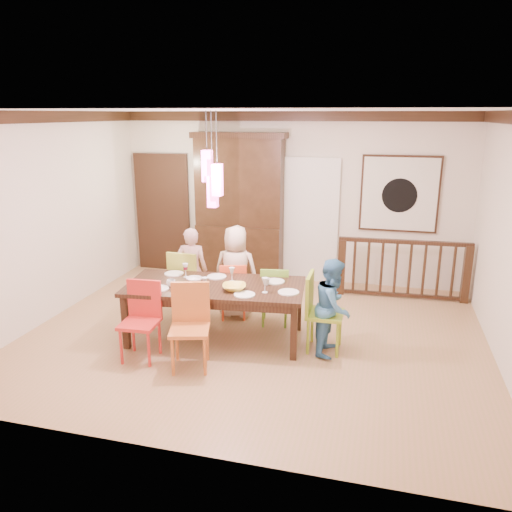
% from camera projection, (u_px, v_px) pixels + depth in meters
% --- Properties ---
extents(floor, '(6.00, 6.00, 0.00)m').
position_uv_depth(floor, '(254.00, 335.00, 6.70)').
color(floor, '#A4824F').
rests_on(floor, ground).
extents(ceiling, '(6.00, 6.00, 0.00)m').
position_uv_depth(ceiling, '(254.00, 110.00, 5.90)').
color(ceiling, white).
rests_on(ceiling, wall_back).
extents(wall_back, '(6.00, 0.00, 6.00)m').
position_uv_depth(wall_back, '(291.00, 198.00, 8.63)').
color(wall_back, beige).
rests_on(wall_back, floor).
extents(wall_left, '(0.00, 5.00, 5.00)m').
position_uv_depth(wall_left, '(49.00, 218.00, 7.03)').
color(wall_left, beige).
rests_on(wall_left, floor).
extents(crown_molding, '(6.00, 5.00, 0.16)m').
position_uv_depth(crown_molding, '(254.00, 117.00, 5.93)').
color(crown_molding, black).
rests_on(crown_molding, wall_back).
extents(panel_door, '(1.04, 0.07, 2.24)m').
position_uv_depth(panel_door, '(163.00, 215.00, 9.27)').
color(panel_door, black).
rests_on(panel_door, wall_back).
extents(white_doorway, '(0.97, 0.05, 2.22)m').
position_uv_depth(white_doorway, '(310.00, 222.00, 8.62)').
color(white_doorway, silver).
rests_on(white_doorway, wall_back).
extents(painting, '(1.25, 0.06, 1.25)m').
position_uv_depth(painting, '(399.00, 194.00, 8.12)').
color(painting, black).
rests_on(painting, wall_back).
extents(pendant_cluster, '(0.27, 0.21, 1.14)m').
position_uv_depth(pendant_cluster, '(212.00, 179.00, 6.02)').
color(pendant_cluster, '#F148A6').
rests_on(pendant_cluster, ceiling).
extents(dining_table, '(2.36, 1.27, 0.75)m').
position_uv_depth(dining_table, '(215.00, 290.00, 6.41)').
color(dining_table, black).
rests_on(dining_table, floor).
extents(chair_far_left, '(0.46, 0.46, 0.98)m').
position_uv_depth(chair_far_left, '(188.00, 278.00, 7.26)').
color(chair_far_left, '#ACBC3B').
rests_on(chair_far_left, floor).
extents(chair_far_mid, '(0.48, 0.48, 0.84)m').
position_uv_depth(chair_far_mid, '(233.00, 286.00, 7.17)').
color(chair_far_mid, '#E64B23').
rests_on(chair_far_mid, floor).
extents(chair_far_right, '(0.44, 0.44, 0.85)m').
position_uv_depth(chair_far_right, '(275.00, 291.00, 6.94)').
color(chair_far_right, '#689E2C').
rests_on(chair_far_right, floor).
extents(chair_near_left, '(0.46, 0.46, 0.94)m').
position_uv_depth(chair_near_left, '(139.00, 317.00, 5.91)').
color(chair_near_left, red).
rests_on(chair_near_left, floor).
extents(chair_near_mid, '(0.55, 0.55, 0.99)m').
position_uv_depth(chair_near_mid, '(189.00, 323.00, 5.69)').
color(chair_near_mid, '#BD6028').
rests_on(chair_near_mid, floor).
extents(chair_end_right, '(0.44, 0.44, 0.98)m').
position_uv_depth(chair_end_right, '(325.00, 308.00, 6.14)').
color(chair_end_right, '#8CAA24').
rests_on(chair_end_right, floor).
extents(china_hutch, '(1.62, 0.46, 2.56)m').
position_uv_depth(china_hutch, '(240.00, 208.00, 8.70)').
color(china_hutch, black).
rests_on(china_hutch, floor).
extents(balustrade, '(2.04, 0.18, 0.96)m').
position_uv_depth(balustrade, '(403.00, 268.00, 7.91)').
color(balustrade, black).
rests_on(balustrade, floor).
extents(person_far_left, '(0.52, 0.39, 1.28)m').
position_uv_depth(person_far_left, '(192.00, 270.00, 7.34)').
color(person_far_left, beige).
rests_on(person_far_left, floor).
extents(person_far_mid, '(0.67, 0.45, 1.35)m').
position_uv_depth(person_far_mid, '(236.00, 272.00, 7.17)').
color(person_far_mid, beige).
rests_on(person_far_mid, floor).
extents(person_end_right, '(0.52, 0.63, 1.20)m').
position_uv_depth(person_end_right, '(333.00, 307.00, 6.06)').
color(person_end_right, teal).
rests_on(person_end_right, floor).
extents(serving_bowl, '(0.37, 0.37, 0.07)m').
position_uv_depth(serving_bowl, '(234.00, 287.00, 6.19)').
color(serving_bowl, gold).
rests_on(serving_bowl, dining_table).
extents(small_bowl, '(0.27, 0.27, 0.06)m').
position_uv_depth(small_bowl, '(194.00, 280.00, 6.47)').
color(small_bowl, white).
rests_on(small_bowl, dining_table).
extents(cup_left, '(0.13, 0.13, 0.09)m').
position_uv_depth(cup_left, '(171.00, 283.00, 6.32)').
color(cup_left, silver).
rests_on(cup_left, dining_table).
extents(cup_right, '(0.10, 0.10, 0.09)m').
position_uv_depth(cup_right, '(266.00, 282.00, 6.37)').
color(cup_right, silver).
rests_on(cup_right, dining_table).
extents(plate_far_left, '(0.26, 0.26, 0.01)m').
position_uv_depth(plate_far_left, '(174.00, 274.00, 6.81)').
color(plate_far_left, white).
rests_on(plate_far_left, dining_table).
extents(plate_far_mid, '(0.26, 0.26, 0.01)m').
position_uv_depth(plate_far_mid, '(217.00, 277.00, 6.68)').
color(plate_far_mid, white).
rests_on(plate_far_mid, dining_table).
extents(plate_far_right, '(0.26, 0.26, 0.01)m').
position_uv_depth(plate_far_right, '(275.00, 281.00, 6.49)').
color(plate_far_right, white).
rests_on(plate_far_right, dining_table).
extents(plate_near_left, '(0.26, 0.26, 0.01)m').
position_uv_depth(plate_near_left, '(158.00, 289.00, 6.23)').
color(plate_near_left, white).
rests_on(plate_near_left, dining_table).
extents(plate_near_mid, '(0.26, 0.26, 0.01)m').
position_uv_depth(plate_near_mid, '(245.00, 295.00, 6.02)').
color(plate_near_mid, white).
rests_on(plate_near_mid, dining_table).
extents(plate_end_right, '(0.26, 0.26, 0.01)m').
position_uv_depth(plate_end_right, '(289.00, 292.00, 6.10)').
color(plate_end_right, white).
rests_on(plate_end_right, dining_table).
extents(wine_glass_a, '(0.08, 0.08, 0.19)m').
position_uv_depth(wine_glass_a, '(186.00, 270.00, 6.66)').
color(wine_glass_a, '#590C19').
rests_on(wine_glass_a, dining_table).
extents(wine_glass_b, '(0.08, 0.08, 0.19)m').
position_uv_depth(wine_glass_b, '(232.00, 274.00, 6.49)').
color(wine_glass_b, silver).
rests_on(wine_glass_b, dining_table).
extents(wine_glass_c, '(0.08, 0.08, 0.19)m').
position_uv_depth(wine_glass_c, '(205.00, 285.00, 6.09)').
color(wine_glass_c, '#590C19').
rests_on(wine_glass_c, dining_table).
extents(wine_glass_d, '(0.08, 0.08, 0.19)m').
position_uv_depth(wine_glass_d, '(265.00, 285.00, 6.09)').
color(wine_glass_d, silver).
rests_on(wine_glass_d, dining_table).
extents(napkin, '(0.18, 0.14, 0.01)m').
position_uv_depth(napkin, '(200.00, 291.00, 6.14)').
color(napkin, '#D83359').
rests_on(napkin, dining_table).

